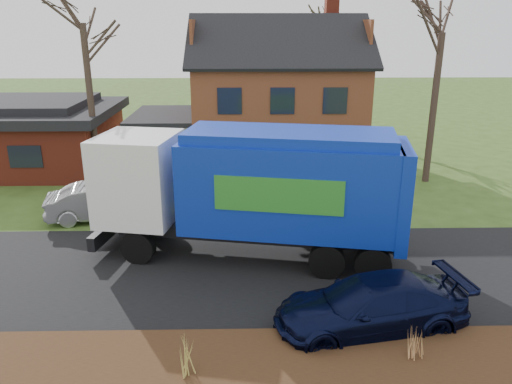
{
  "coord_description": "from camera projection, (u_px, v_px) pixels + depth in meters",
  "views": [
    {
      "loc": [
        0.19,
        -14.38,
        7.65
      ],
      "look_at": [
        0.54,
        2.5,
        1.9
      ],
      "focal_mm": 35.0,
      "sensor_mm": 36.0,
      "label": 1
    }
  ],
  "objects": [
    {
      "name": "navy_wagon",
      "position": [
        370.0,
        306.0,
        12.84
      ],
      "size": [
        5.32,
        2.93,
        1.46
      ],
      "primitive_type": "imported",
      "rotation": [
        0.0,
        0.0,
        -1.39
      ],
      "color": "black",
      "rests_on": "ground"
    },
    {
      "name": "road",
      "position": [
        241.0,
        272.0,
        16.07
      ],
      "size": [
        80.0,
        7.0,
        0.02
      ],
      "primitive_type": "cube",
      "color": "black",
      "rests_on": "ground"
    },
    {
      "name": "grass_clump_east",
      "position": [
        416.0,
        341.0,
        11.46
      ],
      "size": [
        0.32,
        0.26,
        0.79
      ],
      "color": "tan",
      "rests_on": "mulch_verge"
    },
    {
      "name": "grass_clump_mid",
      "position": [
        188.0,
        354.0,
        10.89
      ],
      "size": [
        0.34,
        0.28,
        0.95
      ],
      "color": "tan",
      "rests_on": "mulch_verge"
    },
    {
      "name": "tree_back",
      "position": [
        321.0,
        12.0,
        35.16
      ],
      "size": [
        3.17,
        3.17,
        10.05
      ],
      "color": "#403426",
      "rests_on": "ground"
    },
    {
      "name": "mulch_verge",
      "position": [
        239.0,
        381.0,
        11.01
      ],
      "size": [
        80.0,
        3.5,
        0.3
      ],
      "primitive_type": "cube",
      "color": "#321E10",
      "rests_on": "ground"
    },
    {
      "name": "ground",
      "position": [
        241.0,
        273.0,
        16.07
      ],
      "size": [
        120.0,
        120.0,
        0.0
      ],
      "primitive_type": "plane",
      "color": "#324A18",
      "rests_on": "ground"
    },
    {
      "name": "main_house",
      "position": [
        269.0,
        91.0,
        27.97
      ],
      "size": [
        12.95,
        8.95,
        9.26
      ],
      "color": "beige",
      "rests_on": "ground"
    },
    {
      "name": "silver_sedan",
      "position": [
        104.0,
        201.0,
        20.33
      ],
      "size": [
        4.72,
        2.53,
        1.48
      ],
      "primitive_type": "imported",
      "rotation": [
        0.0,
        0.0,
        1.8
      ],
      "color": "#A0A3A8",
      "rests_on": "ground"
    },
    {
      "name": "tree_front_east",
      "position": [
        445.0,
        5.0,
        22.69
      ],
      "size": [
        3.72,
        3.72,
        10.32
      ],
      "color": "#3B2B23",
      "rests_on": "ground"
    },
    {
      "name": "ranch_house",
      "position": [
        26.0,
        134.0,
        27.56
      ],
      "size": [
        9.8,
        8.2,
        3.7
      ],
      "color": "maroon",
      "rests_on": "ground"
    },
    {
      "name": "garbage_truck",
      "position": [
        255.0,
        186.0,
        16.44
      ],
      "size": [
        10.66,
        4.61,
        4.42
      ],
      "rotation": [
        0.0,
        0.0,
        -0.19
      ],
      "color": "black",
      "rests_on": "ground"
    }
  ]
}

